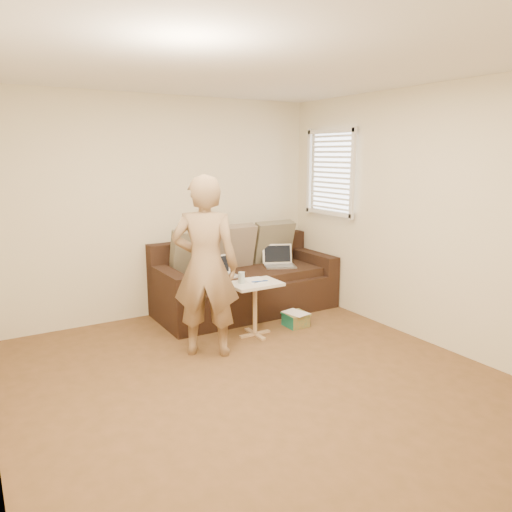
{
  "coord_description": "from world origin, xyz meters",
  "views": [
    {
      "loc": [
        -2.02,
        -3.3,
        1.93
      ],
      "look_at": [
        0.8,
        1.4,
        0.78
      ],
      "focal_mm": 34.29,
      "sensor_mm": 36.0,
      "label": 1
    }
  ],
  "objects_px": {
    "side_table": "(255,309)",
    "drinking_glass": "(241,278)",
    "striped_box": "(296,319)",
    "person": "(205,267)",
    "laptop_white": "(224,277)",
    "sofa": "(246,278)",
    "laptop_silver": "(280,267)"
  },
  "relations": [
    {
      "from": "laptop_silver",
      "to": "laptop_white",
      "type": "relative_size",
      "value": 1.14
    },
    {
      "from": "laptop_white",
      "to": "side_table",
      "type": "relative_size",
      "value": 0.57
    },
    {
      "from": "laptop_silver",
      "to": "striped_box",
      "type": "xyz_separation_m",
      "value": [
        -0.26,
        -0.72,
        -0.44
      ]
    },
    {
      "from": "side_table",
      "to": "striped_box",
      "type": "height_order",
      "value": "side_table"
    },
    {
      "from": "side_table",
      "to": "drinking_glass",
      "type": "bearing_deg",
      "value": 159.69
    },
    {
      "from": "laptop_silver",
      "to": "striped_box",
      "type": "distance_m",
      "value": 0.88
    },
    {
      "from": "laptop_silver",
      "to": "side_table",
      "type": "relative_size",
      "value": 0.65
    },
    {
      "from": "striped_box",
      "to": "drinking_glass",
      "type": "bearing_deg",
      "value": 175.84
    },
    {
      "from": "person",
      "to": "side_table",
      "type": "distance_m",
      "value": 0.9
    },
    {
      "from": "sofa",
      "to": "person",
      "type": "height_order",
      "value": "person"
    },
    {
      "from": "person",
      "to": "striped_box",
      "type": "bearing_deg",
      "value": -138.57
    },
    {
      "from": "sofa",
      "to": "striped_box",
      "type": "bearing_deg",
      "value": -74.15
    },
    {
      "from": "sofa",
      "to": "striped_box",
      "type": "relative_size",
      "value": 8.63
    },
    {
      "from": "laptop_white",
      "to": "drinking_glass",
      "type": "xyz_separation_m",
      "value": [
        -0.08,
        -0.56,
        0.13
      ]
    },
    {
      "from": "side_table",
      "to": "drinking_glass",
      "type": "relative_size",
      "value": 4.91
    },
    {
      "from": "laptop_white",
      "to": "drinking_glass",
      "type": "relative_size",
      "value": 2.8
    },
    {
      "from": "laptop_white",
      "to": "striped_box",
      "type": "distance_m",
      "value": 0.96
    },
    {
      "from": "person",
      "to": "laptop_white",
      "type": "bearing_deg",
      "value": -94.51
    },
    {
      "from": "sofa",
      "to": "laptop_silver",
      "type": "bearing_deg",
      "value": -5.13
    },
    {
      "from": "laptop_white",
      "to": "person",
      "type": "height_order",
      "value": "person"
    },
    {
      "from": "sofa",
      "to": "person",
      "type": "xyz_separation_m",
      "value": [
        -0.98,
        -0.94,
        0.45
      ]
    },
    {
      "from": "sofa",
      "to": "side_table",
      "type": "relative_size",
      "value": 3.73
    },
    {
      "from": "sofa",
      "to": "person",
      "type": "distance_m",
      "value": 1.44
    },
    {
      "from": "sofa",
      "to": "laptop_white",
      "type": "distance_m",
      "value": 0.42
    },
    {
      "from": "sofa",
      "to": "striped_box",
      "type": "height_order",
      "value": "sofa"
    },
    {
      "from": "laptop_silver",
      "to": "person",
      "type": "distance_m",
      "value": 1.76
    },
    {
      "from": "sofa",
      "to": "drinking_glass",
      "type": "xyz_separation_m",
      "value": [
        -0.46,
        -0.71,
        0.22
      ]
    },
    {
      "from": "laptop_white",
      "to": "striped_box",
      "type": "relative_size",
      "value": 1.32
    },
    {
      "from": "side_table",
      "to": "drinking_glass",
      "type": "xyz_separation_m",
      "value": [
        -0.14,
        0.05,
        0.35
      ]
    },
    {
      "from": "person",
      "to": "drinking_glass",
      "type": "height_order",
      "value": "person"
    },
    {
      "from": "person",
      "to": "striped_box",
      "type": "xyz_separation_m",
      "value": [
        1.2,
        0.18,
        -0.8
      ]
    },
    {
      "from": "striped_box",
      "to": "side_table",
      "type": "bearing_deg",
      "value": -179.92
    }
  ]
}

